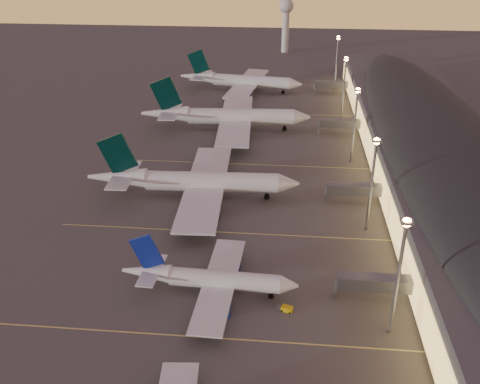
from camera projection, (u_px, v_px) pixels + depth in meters
name	position (u px, v px, depth m)	size (l,w,h in m)	color
ground	(209.00, 320.00, 108.82)	(700.00, 700.00, 0.00)	#484643
airliner_narrow_north	(209.00, 279.00, 115.48)	(38.77, 34.60, 13.87)	silver
airliner_wide_near	(194.00, 182.00, 155.83)	(62.09, 56.51, 19.88)	silver
airliner_wide_mid	(226.00, 117.00, 207.81)	(66.14, 60.28, 21.17)	silver
airliner_wide_far	(241.00, 81.00, 257.29)	(60.06, 55.20, 19.22)	silver
terminal_building	(442.00, 155.00, 164.16)	(56.35, 255.00, 17.46)	#454549
light_masts	(362.00, 134.00, 155.78)	(2.20, 217.20, 25.90)	gray
radar_tower	(286.00, 16.00, 329.68)	(9.00, 9.00, 32.50)	silver
lane_markings	(231.00, 223.00, 144.43)	(90.00, 180.36, 0.00)	#D8C659
baggage_tug_c	(285.00, 308.00, 111.50)	(3.72, 2.40, 1.03)	#D5A60A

